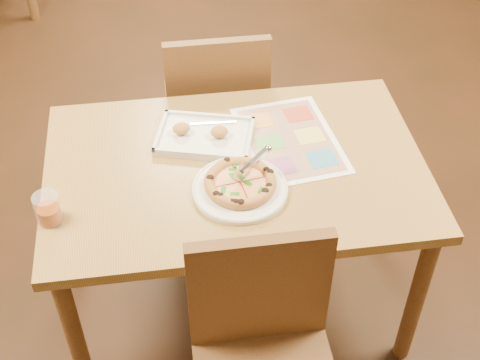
{
  "coord_description": "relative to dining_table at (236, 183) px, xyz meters",
  "views": [
    {
      "loc": [
        -0.22,
        -1.69,
        2.25
      ],
      "look_at": [
        -0.0,
        -0.13,
        0.77
      ],
      "focal_mm": 50.0,
      "sensor_mm": 36.0,
      "label": 1
    }
  ],
  "objects": [
    {
      "name": "pizza_cutter",
      "position": [
        0.04,
        -0.1,
        0.17
      ],
      "size": [
        0.13,
        0.09,
        0.09
      ],
      "rotation": [
        0.0,
        0.0,
        0.54
      ],
      "color": "silver",
      "rests_on": "pizza"
    },
    {
      "name": "menu",
      "position": [
        0.21,
        0.1,
        0.09
      ],
      "size": [
        0.38,
        0.49,
        0.0
      ],
      "primitive_type": "cube",
      "rotation": [
        0.0,
        0.0,
        0.12
      ],
      "color": "white",
      "rests_on": "dining_table"
    },
    {
      "name": "appetizer_tray",
      "position": [
        -0.09,
        0.15,
        0.1
      ],
      "size": [
        0.38,
        0.31,
        0.06
      ],
      "rotation": [
        0.0,
        0.0,
        -0.27
      ],
      "color": "silver",
      "rests_on": "dining_table"
    },
    {
      "name": "plate",
      "position": [
        -0.0,
        -0.13,
        0.09
      ],
      "size": [
        0.33,
        0.33,
        0.02
      ],
      "primitive_type": "cylinder",
      "rotation": [
        0.0,
        0.0,
        0.06
      ],
      "color": "white",
      "rests_on": "dining_table"
    },
    {
      "name": "chair_near",
      "position": [
        0.0,
        -0.6,
        -0.07
      ],
      "size": [
        0.42,
        0.42,
        0.47
      ],
      "color": "brown",
      "rests_on": "ground"
    },
    {
      "name": "glass_tumbler",
      "position": [
        -0.61,
        -0.18,
        0.13
      ],
      "size": [
        0.08,
        0.08,
        0.1
      ],
      "rotation": [
        0.0,
        0.0,
        0.26
      ],
      "color": "#8F370B",
      "rests_on": "dining_table"
    },
    {
      "name": "pizza",
      "position": [
        -0.0,
        -0.12,
        0.11
      ],
      "size": [
        0.24,
        0.24,
        0.04
      ],
      "rotation": [
        0.0,
        0.0,
        0.15
      ],
      "color": "#C38442",
      "rests_on": "plate"
    },
    {
      "name": "dining_table",
      "position": [
        0.0,
        0.0,
        0.0
      ],
      "size": [
        1.3,
        0.85,
        0.72
      ],
      "color": "olive",
      "rests_on": "ground"
    },
    {
      "name": "chair_far",
      "position": [
        -0.0,
        0.6,
        -0.07
      ],
      "size": [
        0.42,
        0.42,
        0.47
      ],
      "rotation": [
        0.0,
        0.0,
        3.14
      ],
      "color": "brown",
      "rests_on": "ground"
    }
  ]
}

